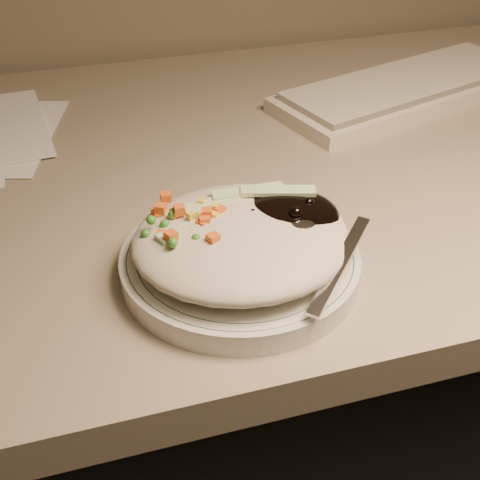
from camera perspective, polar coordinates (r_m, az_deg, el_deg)
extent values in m
cube|color=gray|center=(0.80, -0.27, 5.82)|extent=(1.40, 0.70, 0.04)
cylinder|color=silver|center=(0.60, 0.00, -2.03)|extent=(0.21, 0.21, 0.02)
torus|color=#144723|center=(0.59, 0.00, -1.26)|extent=(0.20, 0.20, 0.00)
torus|color=#144723|center=(0.59, 0.00, -1.26)|extent=(0.19, 0.19, 0.00)
ellipsoid|color=#B7AC94|center=(0.58, 0.14, 0.07)|extent=(0.19, 0.18, 0.04)
ellipsoid|color=black|center=(0.60, 3.85, 1.95)|extent=(0.10, 0.09, 0.03)
ellipsoid|color=orange|center=(0.58, -4.66, 0.57)|extent=(0.08, 0.08, 0.02)
sphere|color=black|center=(0.58, 1.09, 2.15)|extent=(0.01, 0.01, 0.01)
sphere|color=black|center=(0.60, 3.56, 2.89)|extent=(0.01, 0.01, 0.01)
sphere|color=black|center=(0.60, 5.87, 3.18)|extent=(0.01, 0.01, 0.01)
sphere|color=black|center=(0.61, 4.79, 3.26)|extent=(0.01, 0.01, 0.01)
sphere|color=black|center=(0.58, 4.78, 2.32)|extent=(0.01, 0.01, 0.01)
sphere|color=black|center=(0.59, 3.56, 2.50)|extent=(0.01, 0.01, 0.01)
sphere|color=black|center=(0.61, 4.20, 3.18)|extent=(0.01, 0.01, 0.01)
cube|color=orange|center=(0.58, -5.21, 2.59)|extent=(0.01, 0.01, 0.01)
cube|color=orange|center=(0.57, -3.16, 0.79)|extent=(0.01, 0.01, 0.01)
cube|color=orange|center=(0.59, -6.78, 2.68)|extent=(0.01, 0.01, 0.01)
cube|color=orange|center=(0.57, -2.84, 2.31)|extent=(0.01, 0.01, 0.01)
cube|color=orange|center=(0.57, -3.03, 1.65)|extent=(0.01, 0.01, 0.01)
cube|color=orange|center=(0.60, -7.01, 2.21)|extent=(0.01, 0.01, 0.01)
cube|color=orange|center=(0.58, -5.46, 2.26)|extent=(0.01, 0.01, 0.01)
cube|color=orange|center=(0.57, -3.18, 1.35)|extent=(0.01, 0.01, 0.01)
cube|color=orange|center=(0.58, -1.80, 2.50)|extent=(0.01, 0.01, 0.01)
cube|color=orange|center=(0.60, -6.36, 3.66)|extent=(0.01, 0.01, 0.01)
cube|color=orange|center=(0.55, -5.91, 0.34)|extent=(0.01, 0.01, 0.01)
cube|color=orange|center=(0.55, -2.31, 0.10)|extent=(0.01, 0.01, 0.01)
cube|color=orange|center=(0.56, -6.63, 0.34)|extent=(0.01, 0.01, 0.01)
cube|color=orange|center=(0.59, -6.84, 2.01)|extent=(0.01, 0.01, 0.01)
sphere|color=#388C28|center=(0.58, -3.29, 1.74)|extent=(0.01, 0.01, 0.01)
sphere|color=#388C28|center=(0.54, -5.75, -0.24)|extent=(0.01, 0.01, 0.01)
sphere|color=#388C28|center=(0.57, -6.44, 1.34)|extent=(0.01, 0.01, 0.01)
sphere|color=#388C28|center=(0.57, -7.60, 1.70)|extent=(0.01, 0.01, 0.01)
sphere|color=#388C28|center=(0.58, -3.69, 1.93)|extent=(0.01, 0.01, 0.01)
sphere|color=#388C28|center=(0.56, -2.27, 0.02)|extent=(0.01, 0.01, 0.01)
sphere|color=#388C28|center=(0.58, -4.64, 1.01)|extent=(0.01, 0.01, 0.01)
sphere|color=#388C28|center=(0.56, -4.90, -0.22)|extent=(0.01, 0.01, 0.01)
sphere|color=#388C28|center=(0.57, -8.01, 0.51)|extent=(0.01, 0.01, 0.01)
sphere|color=#388C28|center=(0.58, -5.60, 2.37)|extent=(0.01, 0.01, 0.01)
sphere|color=#388C28|center=(0.58, -5.78, 2.16)|extent=(0.01, 0.01, 0.01)
sphere|color=#388C28|center=(0.56, -6.06, 0.39)|extent=(0.01, 0.01, 0.01)
sphere|color=#388C28|center=(0.55, -3.76, 0.11)|extent=(0.01, 0.01, 0.01)
sphere|color=#388C28|center=(0.60, -1.88, 3.01)|extent=(0.01, 0.01, 0.01)
cube|color=yellow|center=(0.58, -3.81, 1.91)|extent=(0.01, 0.01, 0.01)
cube|color=yellow|center=(0.58, -2.20, 2.03)|extent=(0.01, 0.01, 0.01)
cube|color=yellow|center=(0.59, -4.92, 1.87)|extent=(0.01, 0.01, 0.01)
cube|color=yellow|center=(0.57, -4.17, 2.05)|extent=(0.01, 0.01, 0.01)
cube|color=yellow|center=(0.57, -4.58, 0.89)|extent=(0.01, 0.01, 0.01)
cube|color=yellow|center=(0.58, -2.17, 2.76)|extent=(0.01, 0.01, 0.01)
cube|color=yellow|center=(0.59, -3.31, 3.22)|extent=(0.01, 0.01, 0.01)
cube|color=yellow|center=(0.57, -3.65, 0.98)|extent=(0.01, 0.01, 0.01)
cube|color=#B2D18C|center=(0.60, -1.88, 3.34)|extent=(0.07, 0.03, 0.00)
cube|color=#B2D18C|center=(0.61, 0.72, 4.17)|extent=(0.07, 0.02, 0.00)
cube|color=#B2D18C|center=(0.57, -4.01, 1.17)|extent=(0.07, 0.04, 0.00)
cube|color=#B2D18C|center=(0.61, 3.27, 4.21)|extent=(0.07, 0.03, 0.00)
cube|color=#B2D18C|center=(0.57, 0.77, 0.76)|extent=(0.07, 0.03, 0.00)
ellipsoid|color=silver|center=(0.58, 4.90, 1.51)|extent=(0.06, 0.06, 0.01)
cube|color=silver|center=(0.55, 8.52, -2.09)|extent=(0.09, 0.09, 0.03)
cube|color=beige|center=(0.97, 14.07, 12.27)|extent=(0.41, 0.24, 0.02)
cube|color=beige|center=(0.97, 14.19, 13.01)|extent=(0.38, 0.21, 0.01)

